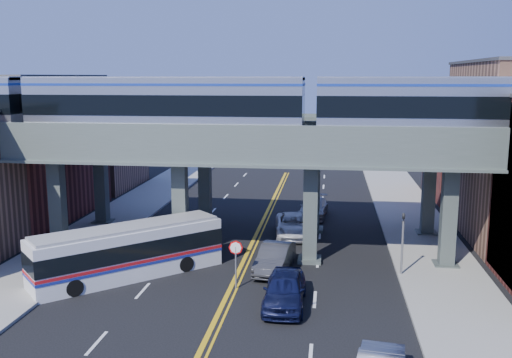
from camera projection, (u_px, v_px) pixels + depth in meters
ground at (220, 311)px, 27.35m from camera, size 120.00×120.00×0.00m
sidewalk_west at (81, 241)px, 38.57m from camera, size 5.00×70.00×0.16m
sidewalk_east at (431, 255)px, 35.62m from camera, size 5.00×70.00×0.16m
building_west_b at (25, 149)px, 44.36m from camera, size 8.00×14.00×11.00m
building_west_c at (94, 148)px, 57.31m from camera, size 8.00×10.00×8.00m
building_east_c at (477, 149)px, 52.47m from camera, size 8.00×10.00×9.00m
elevated_viaduct_near at (244, 155)px, 34.01m from camera, size 52.00×3.60×7.40m
elevated_viaduct_far at (259, 142)px, 40.84m from camera, size 52.00×3.60×7.40m
transit_train at (166, 105)px, 34.09m from camera, size 51.11×3.21×3.74m
stop_sign at (236, 257)px, 29.93m from camera, size 0.76×0.09×2.63m
traffic_signal at (403, 237)px, 31.62m from camera, size 0.15×0.18×4.10m
transit_bus at (128, 252)px, 31.76m from camera, size 9.51×9.13×2.78m
car_lane_a at (285, 289)px, 27.81m from camera, size 2.00×4.92×1.67m
car_lane_b at (275, 258)px, 32.80m from camera, size 2.18×4.88×1.56m
car_lane_c at (294, 225)px, 40.19m from camera, size 3.01×5.59×1.49m
car_lane_d at (313, 208)px, 45.55m from camera, size 2.47×5.19×1.46m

